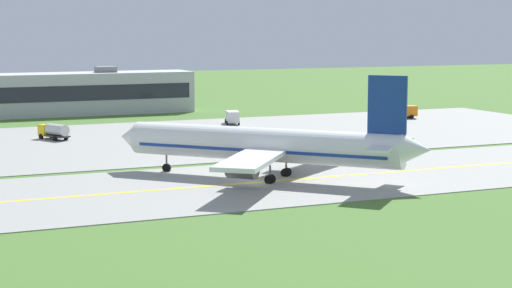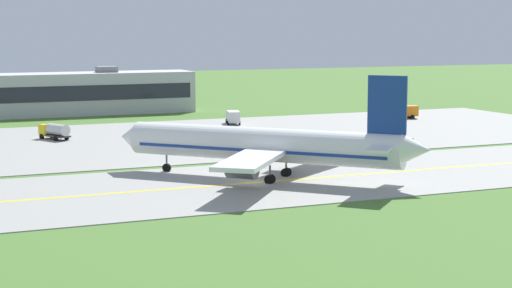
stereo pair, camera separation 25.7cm
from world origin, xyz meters
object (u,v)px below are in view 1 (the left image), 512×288
airplane_lead (267,145)px  service_truck_fuel (402,111)px  service_truck_baggage (54,131)px  service_truck_catering (232,116)px

airplane_lead → service_truck_fuel: bearing=44.7°
airplane_lead → service_truck_baggage: size_ratio=5.03×
service_truck_catering → service_truck_fuel: bearing=-6.5°
service_truck_fuel → service_truck_baggage: bearing=-175.7°
service_truck_fuel → service_truck_catering: same height
service_truck_fuel → service_truck_catering: bearing=173.5°
airplane_lead → service_truck_fuel: airplane_lead is taller
service_truck_baggage → service_truck_catering: 35.73m
airplane_lead → service_truck_catering: bearing=72.1°
service_truck_fuel → airplane_lead: bearing=-135.3°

